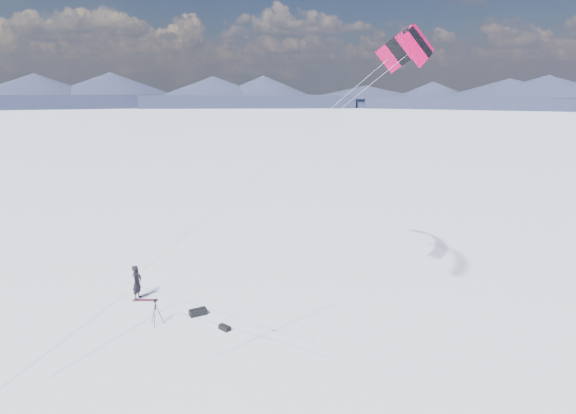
# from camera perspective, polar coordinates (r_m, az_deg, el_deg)

# --- Properties ---
(ground) EXTENTS (1800.00, 1800.00, 0.00)m
(ground) POSITION_cam_1_polar(r_m,az_deg,el_deg) (26.07, -12.92, -12.54)
(ground) COLOR white
(horizon_hills) EXTENTS (704.00, 705.94, 10.15)m
(horizon_hills) POSITION_cam_1_polar(r_m,az_deg,el_deg) (24.47, -13.47, -3.16)
(horizon_hills) COLOR #20243D
(horizon_hills) RESTS_ON ground
(snow_tracks) EXTENTS (13.93, 10.25, 0.01)m
(snow_tracks) POSITION_cam_1_polar(r_m,az_deg,el_deg) (26.22, -16.21, -12.57)
(snow_tracks) COLOR #ADBBD9
(snow_tracks) RESTS_ON ground
(snowkiter) EXTENTS (0.52, 0.75, 1.96)m
(snowkiter) POSITION_cam_1_polar(r_m,az_deg,el_deg) (28.70, -17.32, -10.31)
(snowkiter) COLOR black
(snowkiter) RESTS_ON ground
(snowboard) EXTENTS (1.38, 0.34, 0.04)m
(snowboard) POSITION_cam_1_polar(r_m,az_deg,el_deg) (28.34, -16.55, -10.53)
(snowboard) COLOR maroon
(snowboard) RESTS_ON ground
(tripod) EXTENTS (0.66, 0.57, 1.36)m
(tripod) POSITION_cam_1_polar(r_m,az_deg,el_deg) (25.11, -15.42, -11.53)
(tripod) COLOR black
(tripod) RESTS_ON ground
(gear_bag_a) EXTENTS (0.96, 0.83, 0.39)m
(gear_bag_a) POSITION_cam_1_polar(r_m,az_deg,el_deg) (25.94, -10.63, -12.13)
(gear_bag_a) COLOR black
(gear_bag_a) RESTS_ON ground
(gear_bag_b) EXTENTS (0.66, 0.60, 0.28)m
(gear_bag_b) POSITION_cam_1_polar(r_m,az_deg,el_deg) (24.31, -7.52, -13.98)
(gear_bag_b) COLOR black
(gear_bag_b) RESTS_ON ground
(power_kite) EXTENTS (15.62, 6.67, 13.09)m
(power_kite) POSITION_cam_1_polar(r_m,az_deg,el_deg) (25.42, 14.17, 17.96)
(power_kite) COLOR #CB0643
(power_kite) RESTS_ON ground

